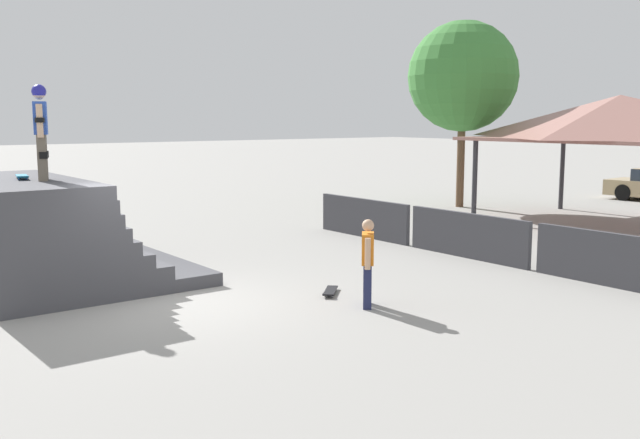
% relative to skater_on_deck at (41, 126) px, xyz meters
% --- Properties ---
extents(ground_plane, '(160.00, 160.00, 0.00)m').
position_rel_skater_on_deck_xyz_m(ground_plane, '(2.39, 1.25, -3.09)').
color(ground_plane, gray).
extents(quarter_pipe_ramp, '(4.85, 4.15, 2.07)m').
position_rel_skater_on_deck_xyz_m(quarter_pipe_ramp, '(-0.53, 0.00, -2.19)').
color(quarter_pipe_ramp, '#424247').
rests_on(quarter_pipe_ramp, ground).
extents(skater_on_deck, '(0.77, 0.40, 1.78)m').
position_rel_skater_on_deck_xyz_m(skater_on_deck, '(0.00, 0.00, 0.00)').
color(skater_on_deck, '#6B6051').
rests_on(skater_on_deck, quarter_pipe_ramp).
extents(skateboard_on_deck, '(0.82, 0.36, 0.09)m').
position_rel_skater_on_deck_xyz_m(skateboard_on_deck, '(-0.50, -0.26, -0.97)').
color(skateboard_on_deck, blue).
rests_on(skateboard_on_deck, quarter_pipe_ramp).
extents(bystander_walking, '(0.52, 0.48, 1.52)m').
position_rel_skater_on_deck_xyz_m(bystander_walking, '(4.75, 3.97, -2.25)').
color(bystander_walking, '#1E2347').
rests_on(bystander_walking, ground).
extents(skateboard_on_ground, '(0.69, 0.69, 0.09)m').
position_rel_skater_on_deck_xyz_m(skateboard_on_ground, '(3.68, 3.99, -3.04)').
color(skateboard_on_ground, silver).
rests_on(skateboard_on_ground, ground).
extents(barrier_fence, '(10.92, 0.12, 1.05)m').
position_rel_skater_on_deck_xyz_m(barrier_fence, '(2.85, 8.69, -2.57)').
color(barrier_fence, '#3D3D42').
rests_on(barrier_fence, ground).
extents(pavilion_shelter, '(8.06, 5.50, 3.91)m').
position_rel_skater_on_deck_xyz_m(pavilion_shelter, '(2.22, 15.96, 0.12)').
color(pavilion_shelter, '#2D2D33').
rests_on(pavilion_shelter, ground).
extents(tree_beside_pavilion, '(3.95, 3.95, 6.69)m').
position_rel_skater_on_deck_xyz_m(tree_beside_pavilion, '(-3.82, 15.88, 1.61)').
color(tree_beside_pavilion, brown).
rests_on(tree_beside_pavilion, ground).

